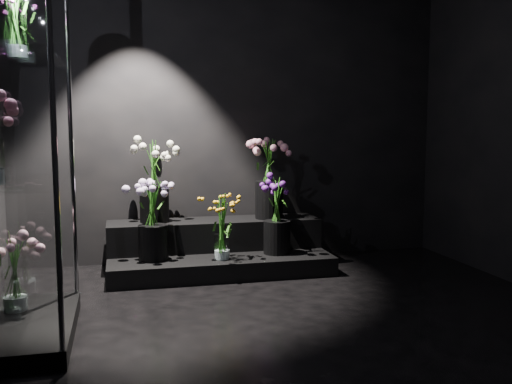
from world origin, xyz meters
name	(u,v)px	position (x,y,z in m)	size (l,w,h in m)	color
floor	(297,330)	(0.00, 0.00, 0.00)	(4.00, 4.00, 0.00)	black
wall_back	(233,109)	(0.00, 2.00, 1.40)	(4.00, 4.00, 0.00)	black
display_riser	(217,249)	(-0.22, 1.63, 0.17)	(1.87, 0.83, 0.42)	black
display_case	(7,135)	(-1.65, 0.25, 1.20)	(0.65, 1.09, 2.39)	black
bouquet_orange_bells	(222,227)	(-0.23, 1.31, 0.43)	(0.31, 0.31, 0.53)	white
bouquet_lilac	(153,216)	(-0.78, 1.42, 0.52)	(0.41, 0.41, 0.64)	black
bouquet_purple	(277,212)	(0.27, 1.41, 0.51)	(0.38, 0.38, 0.65)	black
bouquet_cream_roses	(154,175)	(-0.75, 1.74, 0.83)	(0.51, 0.51, 0.70)	black
bouquet_pink_roses	(269,173)	(0.27, 1.70, 0.83)	(0.42, 0.42, 0.71)	black
bouquet_case_magenta	(16,21)	(-1.59, 0.37, 1.85)	(0.25, 0.25, 0.42)	white
bouquet_case_base_pink	(14,270)	(-1.69, 0.45, 0.37)	(0.36, 0.36, 0.50)	white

